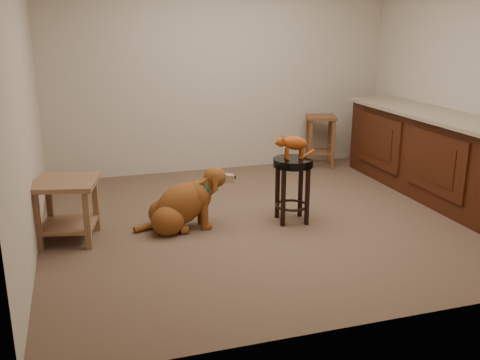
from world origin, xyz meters
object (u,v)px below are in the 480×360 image
object	(u,v)px
wood_stool	(320,140)
tabby_kitten	(293,144)
golden_retriever	(182,205)
padded_stool	(293,177)
side_table	(67,201)

from	to	relation	value
wood_stool	tabby_kitten	bearing A→B (deg)	-122.75
golden_retriever	padded_stool	bearing A→B (deg)	-4.20
side_table	golden_retriever	bearing A→B (deg)	-1.53
wood_stool	side_table	distance (m)	3.65
golden_retriever	tabby_kitten	size ratio (longest dim) A/B	2.30
side_table	golden_retriever	size ratio (longest dim) A/B	0.65
wood_stool	side_table	world-z (taller)	wood_stool
wood_stool	golden_retriever	distance (m)	2.79
tabby_kitten	golden_retriever	bearing A→B (deg)	-178.81
wood_stool	side_table	size ratio (longest dim) A/B	1.07
padded_stool	side_table	xyz separation A→B (m)	(-2.09, 0.15, -0.08)
padded_stool	golden_retriever	size ratio (longest dim) A/B	0.64
padded_stool	side_table	size ratio (longest dim) A/B	0.98
padded_stool	golden_retriever	xyz separation A→B (m)	(-1.06, 0.12, -0.22)
tabby_kitten	wood_stool	bearing A→B (deg)	64.72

